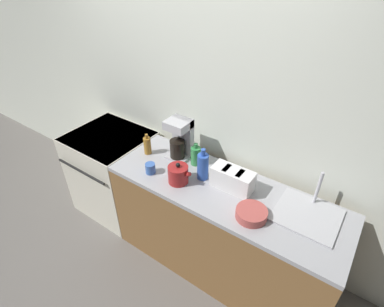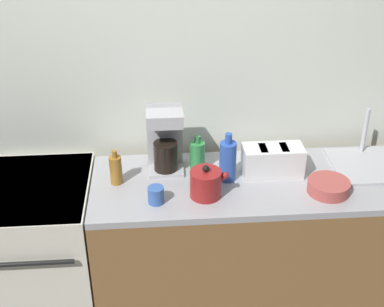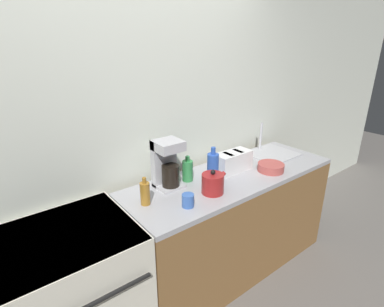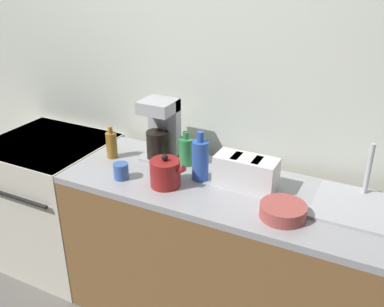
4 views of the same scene
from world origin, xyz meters
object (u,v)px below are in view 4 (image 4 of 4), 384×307
at_px(kettle, 166,173).
at_px(bottle_blue, 200,160).
at_px(bottle_green, 186,151).
at_px(bowl, 283,211).
at_px(toaster, 246,172).
at_px(coffee_maker, 161,129).
at_px(stove, 56,201).
at_px(cup_blue, 121,171).
at_px(bottle_amber, 112,145).

relative_size(kettle, bottle_blue, 0.73).
bearing_deg(bottle_green, bowl, -23.56).
bearing_deg(bottle_blue, toaster, 6.76).
height_order(coffee_maker, bottle_green, coffee_maker).
bearing_deg(coffee_maker, stove, -169.94).
height_order(kettle, toaster, kettle).
xyz_separation_m(bottle_green, bottle_blue, (0.15, -0.12, 0.03)).
relative_size(bottle_blue, cup_blue, 3.11).
distance_m(kettle, bottle_green, 0.27).
bearing_deg(cup_blue, bottle_green, 53.11).
height_order(stove, bottle_blue, bottle_blue).
distance_m(toaster, cup_blue, 0.66).
bearing_deg(bottle_blue, bottle_amber, 179.08).
relative_size(toaster, cup_blue, 3.64).
distance_m(coffee_maker, cup_blue, 0.36).
bearing_deg(cup_blue, bowl, 1.64).
bearing_deg(stove, cup_blue, -14.59).
relative_size(stove, kettle, 4.57).
relative_size(kettle, toaster, 0.62).
xyz_separation_m(kettle, bottle_amber, (-0.45, 0.15, 0.01)).
xyz_separation_m(kettle, coffee_maker, (-0.19, 0.28, 0.11)).
xyz_separation_m(toaster, bottle_green, (-0.39, 0.09, 0.00)).
height_order(stove, coffee_maker, coffee_maker).
height_order(coffee_maker, bottle_blue, coffee_maker).
distance_m(stove, bottle_amber, 0.73).
bearing_deg(coffee_maker, bottle_amber, -153.57).
distance_m(bottle_green, bottle_blue, 0.19).
relative_size(bottle_amber, bowl, 0.90).
bearing_deg(bottle_green, bottle_amber, -165.57).
relative_size(bottle_green, bottle_amber, 1.03).
height_order(bottle_green, bottle_blue, bottle_blue).
bearing_deg(bottle_amber, coffee_maker, 26.43).
xyz_separation_m(stove, bottle_blue, (1.10, -0.00, 0.56)).
height_order(kettle, bottle_amber, bottle_amber).
bearing_deg(toaster, bottle_blue, -173.24).
height_order(bottle_green, cup_blue, bottle_green).
height_order(coffee_maker, bowl, coffee_maker).
relative_size(stove, coffee_maker, 2.53).
relative_size(stove, toaster, 2.85).
xyz_separation_m(kettle, bottle_green, (-0.02, 0.27, 0.01)).
distance_m(bottle_green, bottle_amber, 0.45).
distance_m(stove, cup_blue, 0.89).
bearing_deg(cup_blue, toaster, 19.02).
relative_size(kettle, bowl, 0.93).
xyz_separation_m(coffee_maker, cup_blue, (-0.06, -0.33, -0.14)).
height_order(bottle_amber, bowl, bottle_amber).
bearing_deg(bottle_blue, bottle_green, 140.91).
height_order(stove, cup_blue, cup_blue).
bearing_deg(bottle_green, toaster, -13.11).
relative_size(toaster, bottle_green, 1.60).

